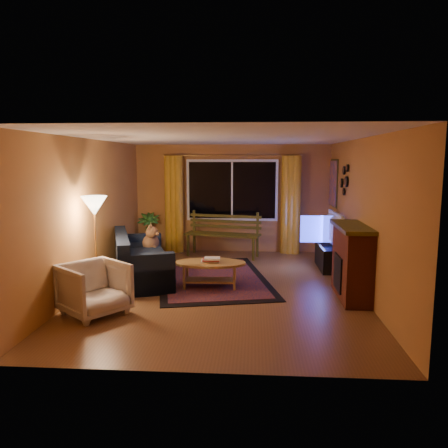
# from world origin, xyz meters

# --- Properties ---
(floor) EXTENTS (4.50, 6.00, 0.02)m
(floor) POSITION_xyz_m (0.00, 0.00, -0.01)
(floor) COLOR brown
(floor) RESTS_ON ground
(ceiling) EXTENTS (4.50, 6.00, 0.02)m
(ceiling) POSITION_xyz_m (0.00, 0.00, 2.51)
(ceiling) COLOR white
(ceiling) RESTS_ON ground
(wall_back) EXTENTS (4.50, 0.02, 2.50)m
(wall_back) POSITION_xyz_m (0.00, 3.01, 1.25)
(wall_back) COLOR #B8783B
(wall_back) RESTS_ON ground
(wall_left) EXTENTS (0.02, 6.00, 2.50)m
(wall_left) POSITION_xyz_m (-2.26, 0.00, 1.25)
(wall_left) COLOR #B8783B
(wall_left) RESTS_ON ground
(wall_right) EXTENTS (0.02, 6.00, 2.50)m
(wall_right) POSITION_xyz_m (2.26, 0.00, 1.25)
(wall_right) COLOR #B8783B
(wall_right) RESTS_ON ground
(window) EXTENTS (2.00, 0.02, 1.30)m
(window) POSITION_xyz_m (0.00, 2.94, 1.45)
(window) COLOR black
(window) RESTS_ON wall_back
(curtain_rod) EXTENTS (3.20, 0.03, 0.03)m
(curtain_rod) POSITION_xyz_m (0.00, 2.90, 2.25)
(curtain_rod) COLOR #BF8C3F
(curtain_rod) RESTS_ON wall_back
(curtain_left) EXTENTS (0.36, 0.36, 2.24)m
(curtain_left) POSITION_xyz_m (-1.35, 2.88, 1.12)
(curtain_left) COLOR gold
(curtain_left) RESTS_ON ground
(curtain_right) EXTENTS (0.36, 0.36, 2.24)m
(curtain_right) POSITION_xyz_m (1.35, 2.88, 1.12)
(curtain_right) COLOR gold
(curtain_right) RESTS_ON ground
(bench) EXTENTS (1.74, 0.85, 0.50)m
(bench) POSITION_xyz_m (-0.18, 2.40, 0.25)
(bench) COLOR #3D3810
(bench) RESTS_ON ground
(potted_plant) EXTENTS (0.60, 0.60, 0.93)m
(potted_plant) POSITION_xyz_m (-1.93, 2.67, 0.47)
(potted_plant) COLOR #235B1E
(potted_plant) RESTS_ON ground
(sofa) EXTENTS (1.53, 2.27, 0.85)m
(sofa) POSITION_xyz_m (-1.49, 0.41, 0.42)
(sofa) COLOR black
(sofa) RESTS_ON ground
(dog) EXTENTS (0.50, 0.56, 0.51)m
(dog) POSITION_xyz_m (-1.44, 0.88, 0.67)
(dog) COLOR brown
(dog) RESTS_ON sofa
(armchair) EXTENTS (1.07, 1.08, 0.81)m
(armchair) POSITION_xyz_m (-1.69, -1.41, 0.41)
(armchair) COLOR #BEB1A8
(armchair) RESTS_ON ground
(floor_lamp) EXTENTS (0.27, 0.27, 1.61)m
(floor_lamp) POSITION_xyz_m (-1.95, -0.59, 0.80)
(floor_lamp) COLOR #BF8C3F
(floor_lamp) RESTS_ON ground
(rug) EXTENTS (2.52, 3.36, 0.02)m
(rug) POSITION_xyz_m (-0.24, 0.57, 0.01)
(rug) COLOR maroon
(rug) RESTS_ON ground
(coffee_table) EXTENTS (1.25, 1.25, 0.44)m
(coffee_table) POSITION_xyz_m (-0.22, 0.02, 0.22)
(coffee_table) COLOR #B48540
(coffee_table) RESTS_ON ground
(tv_console) EXTENTS (0.37, 1.11, 0.46)m
(tv_console) POSITION_xyz_m (2.00, 1.48, 0.23)
(tv_console) COLOR black
(tv_console) RESTS_ON ground
(television) EXTENTS (0.19, 1.17, 0.67)m
(television) POSITION_xyz_m (2.00, 1.48, 0.79)
(television) COLOR black
(television) RESTS_ON tv_console
(fireplace) EXTENTS (0.40, 1.20, 1.10)m
(fireplace) POSITION_xyz_m (2.05, -0.40, 0.55)
(fireplace) COLOR maroon
(fireplace) RESTS_ON ground
(mirror_cluster) EXTENTS (0.06, 0.60, 0.56)m
(mirror_cluster) POSITION_xyz_m (2.21, 1.30, 1.80)
(mirror_cluster) COLOR black
(mirror_cluster) RESTS_ON wall_right
(painting) EXTENTS (0.04, 0.76, 0.96)m
(painting) POSITION_xyz_m (2.22, 2.45, 1.65)
(painting) COLOR orange
(painting) RESTS_ON wall_right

